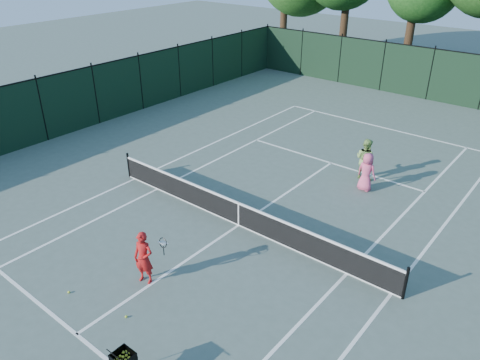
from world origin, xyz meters
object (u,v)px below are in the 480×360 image
Objects in this scene: player_green at (365,159)px; loose_ball_midcourt at (69,292)px; loose_ball_near_cart at (126,317)px; coach at (144,258)px; player_pink at (367,172)px; ball_hopper at (123,358)px.

player_green is 25.28× the size of loose_ball_midcourt.
loose_ball_near_cart and loose_ball_midcourt have the same top height.
player_green is at bearing 61.84° from coach.
coach is at bearing 79.86° from player_pink.
ball_hopper is (0.36, -12.45, -0.15)m from player_green.
ball_hopper is at bearing 94.23° from player_pink.
loose_ball_midcourt is at bearing 75.88° from player_pink.
player_green reaches higher than player_pink.
player_green reaches higher than coach.
ball_hopper is at bearing -13.26° from loose_ball_midcourt.
coach is 1.93× the size of ball_hopper.
loose_ball_midcourt is at bearing 85.65° from player_green.
coach is at bearing 114.75° from ball_hopper.
player_pink is 1.83× the size of ball_hopper.
player_pink is 22.67× the size of loose_ball_near_cart.
loose_ball_midcourt is (-1.27, -1.71, -0.78)m from coach.
player_green is (1.92, 9.90, 0.05)m from coach.
coach is 1.05× the size of player_pink.
player_pink is 0.90× the size of player_green.
player_pink is 1.02m from player_green.
coach reaches higher than loose_ball_near_cart.
coach is at bearing 53.32° from loose_ball_midcourt.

